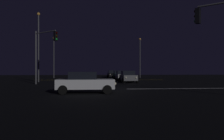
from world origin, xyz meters
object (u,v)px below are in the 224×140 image
object	(u,v)px
streetlamp_right_far	(140,55)
traffic_signal_nw	(44,47)
streetlamp_left_near	(39,42)
sedan_silver	(122,75)
sedan_green	(119,75)
sedan_gray	(128,77)
sedan_blue	(112,74)
sedan_black	(112,74)
sedan_white_crossing	(85,82)
streetlamp_left_far	(54,54)

from	to	relation	value
streetlamp_right_far	traffic_signal_nw	bearing A→B (deg)	-126.03
streetlamp_left_near	traffic_signal_nw	bearing A→B (deg)	-73.94
sedan_silver	sedan_green	world-z (taller)	same
streetlamp_right_far	sedan_gray	bearing A→B (deg)	-107.23
sedan_blue	streetlamp_left_near	xyz separation A→B (m)	(-12.75, -22.67, 4.78)
sedan_black	streetlamp_left_near	distance (m)	20.63
sedan_black	sedan_white_crossing	distance (m)	33.39
sedan_green	sedan_gray	bearing A→B (deg)	-91.34
sedan_silver	sedan_blue	world-z (taller)	same
sedan_black	sedan_blue	xyz separation A→B (m)	(0.65, 6.66, 0.00)
sedan_gray	sedan_white_crossing	world-z (taller)	same
sedan_black	streetlamp_left_far	distance (m)	12.78
sedan_gray	streetlamp_left_near	bearing A→B (deg)	167.69
sedan_gray	sedan_green	world-z (taller)	same
sedan_green	streetlamp_right_far	distance (m)	9.64
sedan_silver	traffic_signal_nw	distance (m)	14.76
sedan_black	traffic_signal_nw	size ratio (longest dim) A/B	0.68
streetlamp_left_near	sedan_white_crossing	bearing A→B (deg)	-68.76
sedan_green	traffic_signal_nw	world-z (taller)	traffic_signal_nw
sedan_gray	traffic_signal_nw	distance (m)	11.61
sedan_green	traffic_signal_nw	distance (m)	19.24
sedan_silver	sedan_black	distance (m)	12.58
sedan_green	streetlamp_left_far	bearing A→B (deg)	151.74
sedan_gray	sedan_black	bearing A→B (deg)	90.48
sedan_gray	sedan_blue	world-z (taller)	same
sedan_silver	sedan_black	bearing A→B (deg)	90.97
sedan_white_crossing	streetlamp_left_near	xyz separation A→B (m)	(-6.57, 16.91, 4.78)
sedan_blue	streetlamp_right_far	distance (m)	9.47
sedan_green	streetlamp_left_far	size ratio (longest dim) A/B	0.51
traffic_signal_nw	sedan_green	bearing A→B (deg)	55.47
sedan_white_crossing	traffic_signal_nw	size ratio (longest dim) A/B	0.68
traffic_signal_nw	streetlamp_left_far	size ratio (longest dim) A/B	0.75
traffic_signal_nw	streetlamp_left_near	size ratio (longest dim) A/B	0.65
sedan_silver	sedan_green	xyz separation A→B (m)	(0.22, 5.83, 0.00)
streetlamp_left_far	sedan_green	bearing A→B (deg)	-28.26
sedan_gray	sedan_silver	size ratio (longest dim) A/B	1.00
sedan_green	streetlamp_right_far	xyz separation A→B (m)	(5.51, 6.74, 4.13)
sedan_green	traffic_signal_nw	size ratio (longest dim) A/B	0.68
sedan_blue	sedan_white_crossing	bearing A→B (deg)	-98.87
sedan_silver	sedan_gray	bearing A→B (deg)	-90.52
sedan_white_crossing	sedan_green	bearing A→B (deg)	77.16
sedan_gray	streetlamp_right_far	bearing A→B (deg)	72.77
streetlamp_left_far	sedan_gray	bearing A→B (deg)	-56.72
sedan_silver	streetlamp_right_far	world-z (taller)	streetlamp_right_far
streetlamp_left_far	sedan_silver	bearing A→B (deg)	-45.58
sedan_green	sedan_blue	size ratio (longest dim) A/B	1.00
sedan_gray	sedan_black	distance (m)	18.69
sedan_green	traffic_signal_nw	bearing A→B (deg)	-124.53
streetlamp_left_near	sedan_silver	bearing A→B (deg)	15.59
streetlamp_left_far	streetlamp_left_near	size ratio (longest dim) A/B	0.87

